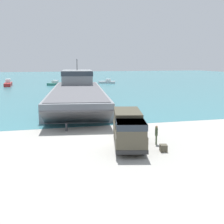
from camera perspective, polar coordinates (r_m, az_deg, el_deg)
ground_plane at (r=29.50m, az=-2.70°, el=-5.01°), size 240.00×240.00×0.00m
water_surface at (r=124.19m, az=-12.30°, el=5.78°), size 240.00×180.00×0.01m
landing_craft at (r=58.37m, az=-6.37°, el=3.96°), size 14.69×43.29×7.69m
military_truck at (r=26.95m, az=3.02°, el=-2.95°), size 4.26×8.30×2.89m
soldier_on_ramp at (r=27.77m, az=8.12°, el=-3.92°), size 0.40×0.50×1.71m
moored_boat_a at (r=102.81m, az=-0.88°, el=5.54°), size 5.86×4.18×1.40m
moored_boat_b at (r=97.18m, az=-10.44°, el=5.17°), size 4.92×5.91×1.40m
moored_boat_c at (r=96.77m, az=-18.46°, el=4.95°), size 2.00×8.98×2.01m
mooring_bollard at (r=33.06m, az=-8.35°, el=-2.69°), size 0.26×0.26×0.87m
cargo_crate at (r=25.92m, az=9.39°, el=-6.52°), size 0.71×0.79×0.57m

